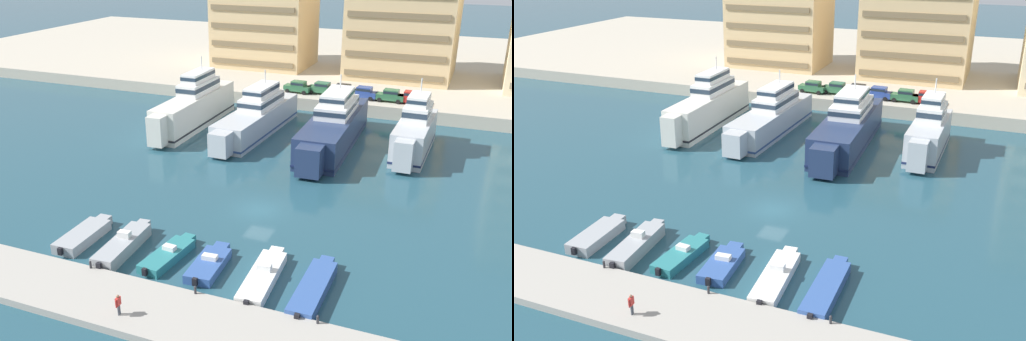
{
  "view_description": "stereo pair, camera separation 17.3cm",
  "coord_description": "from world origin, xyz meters",
  "views": [
    {
      "loc": [
        17.94,
        -45.0,
        23.76
      ],
      "look_at": [
        -1.66,
        3.36,
        2.5
      ],
      "focal_mm": 40.0,
      "sensor_mm": 36.0,
      "label": 1
    },
    {
      "loc": [
        18.1,
        -44.94,
        23.76
      ],
      "look_at": [
        -1.66,
        3.36,
        2.5
      ],
      "focal_mm": 40.0,
      "sensor_mm": 36.0,
      "label": 2
    }
  ],
  "objects": [
    {
      "name": "bollard_east_mid",
      "position": [
        10.18,
        -15.18,
        0.9
      ],
      "size": [
        0.2,
        0.2,
        0.61
      ],
      "color": "#2D2D33",
      "rests_on": "pier_dock"
    },
    {
      "name": "car_green_left",
      "position": [
        -4.64,
        37.32,
        2.81
      ],
      "size": [
        4.21,
        2.16,
        1.8
      ],
      "color": "#2D6642",
      "rests_on": "quay_promenade"
    },
    {
      "name": "pedestrian_near_edge",
      "position": [
        -2.32,
        -19.23,
        1.49
      ],
      "size": [
        0.23,
        0.6,
        1.54
      ],
      "color": "#4C515B",
      "rests_on": "pier_dock"
    },
    {
      "name": "quay_promenade",
      "position": [
        0.0,
        68.71,
        0.92
      ],
      "size": [
        180.0,
        70.0,
        1.83
      ],
      "primitive_type": "cube",
      "color": "#BCB29E",
      "rests_on": "ground"
    },
    {
      "name": "motorboat_blue_center_left",
      "position": [
        0.25,
        -10.99,
        0.38
      ],
      "size": [
        2.51,
        6.1,
        1.1
      ],
      "color": "#33569E",
      "rests_on": "ground"
    },
    {
      "name": "car_green_far_left",
      "position": [
        -8.23,
        36.7,
        2.81
      ],
      "size": [
        4.2,
        2.13,
        1.8
      ],
      "color": "#2D6642",
      "rests_on": "quay_promenade"
    },
    {
      "name": "motorboat_grey_far_left",
      "position": [
        -11.6,
        -10.98,
        0.45
      ],
      "size": [
        2.33,
        6.67,
        0.9
      ],
      "color": "#9EA3A8",
      "rests_on": "ground"
    },
    {
      "name": "motorboat_blue_center_right",
      "position": [
        8.72,
        -11.24,
        0.44
      ],
      "size": [
        1.99,
        8.24,
        0.89
      ],
      "color": "#33569E",
      "rests_on": "ground"
    },
    {
      "name": "yacht_navy_mid_left",
      "position": [
        1.76,
        20.07,
        2.44
      ],
      "size": [
        5.57,
        23.11,
        8.36
      ],
      "color": "navy",
      "rests_on": "ground"
    },
    {
      "name": "car_red_center_right",
      "position": [
        8.71,
        36.78,
        2.81
      ],
      "size": [
        4.13,
        1.99,
        1.8
      ],
      "color": "red",
      "rests_on": "quay_promenade"
    },
    {
      "name": "yacht_silver_center_left",
      "position": [
        11.27,
        21.17,
        2.59
      ],
      "size": [
        3.93,
        15.09,
        8.71
      ],
      "color": "silver",
      "rests_on": "ground"
    },
    {
      "name": "car_black_mid_left",
      "position": [
        -1.39,
        37.17,
        2.81
      ],
      "size": [
        4.12,
        1.96,
        1.8
      ],
      "color": "black",
      "rests_on": "quay_promenade"
    },
    {
      "name": "apartment_block_far_left",
      "position": [
        -20.53,
        54.38,
        11.39
      ],
      "size": [
        17.16,
        13.1,
        20.98
      ],
      "color": "#E0BC84",
      "rests_on": "quay_promenade"
    },
    {
      "name": "car_blue_center_left",
      "position": [
        1.86,
        36.91,
        2.81
      ],
      "size": [
        4.21,
        2.16,
        1.8
      ],
      "color": "#28428E",
      "rests_on": "quay_promenade"
    },
    {
      "name": "motorboat_grey_left",
      "position": [
        -7.43,
        -11.26,
        0.57
      ],
      "size": [
        2.4,
        7.76,
        1.66
      ],
      "color": "#9EA3A8",
      "rests_on": "ground"
    },
    {
      "name": "yacht_ivory_far_left",
      "position": [
        -17.82,
        21.05,
        2.75
      ],
      "size": [
        3.94,
        20.98,
        9.03
      ],
      "color": "silver",
      "rests_on": "ground"
    },
    {
      "name": "yacht_silver_left",
      "position": [
        -8.84,
        21.39,
        2.21
      ],
      "size": [
        5.01,
        21.74,
        7.86
      ],
      "color": "silver",
      "rests_on": "ground"
    },
    {
      "name": "motorboat_teal_mid_left",
      "position": [
        -3.39,
        -10.99,
        0.39
      ],
      "size": [
        2.32,
        6.57,
        1.12
      ],
      "color": "teal",
      "rests_on": "ground"
    },
    {
      "name": "car_green_center",
      "position": [
        5.8,
        36.74,
        2.81
      ],
      "size": [
        4.16,
        2.03,
        1.8
      ],
      "color": "#2D6642",
      "rests_on": "quay_promenade"
    },
    {
      "name": "pier_dock",
      "position": [
        0.0,
        -17.81,
        0.29
      ],
      "size": [
        120.0,
        5.77,
        0.57
      ],
      "primitive_type": "cube",
      "color": "#A8A399",
      "rests_on": "ground"
    },
    {
      "name": "apartment_block_left",
      "position": [
        4.33,
        54.94,
        11.45
      ],
      "size": [
        17.57,
        16.14,
        21.13
      ],
      "color": "#E0BC84",
      "rests_on": "quay_promenade"
    },
    {
      "name": "bollard_west_mid",
      "position": [
        1.24,
        -15.18,
        0.9
      ],
      "size": [
        0.2,
        0.2,
        0.61
      ],
      "color": "#2D2D33",
      "rests_on": "pier_dock"
    },
    {
      "name": "ground_plane",
      "position": [
        0.0,
        0.0,
        0.0
      ],
      "size": [
        400.0,
        400.0,
        0.0
      ],
      "primitive_type": "plane",
      "color": "#234C5B"
    },
    {
      "name": "motorboat_white_center",
      "position": [
        4.76,
        -11.1,
        0.41
      ],
      "size": [
        2.48,
        8.15,
        1.28
      ],
      "color": "white",
      "rests_on": "ground"
    },
    {
      "name": "bollard_west",
      "position": [
        -7.69,
        -15.18,
        0.9
      ],
      "size": [
        0.2,
        0.2,
        0.61
      ],
      "color": "#2D2D33",
      "rests_on": "pier_dock"
    }
  ]
}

